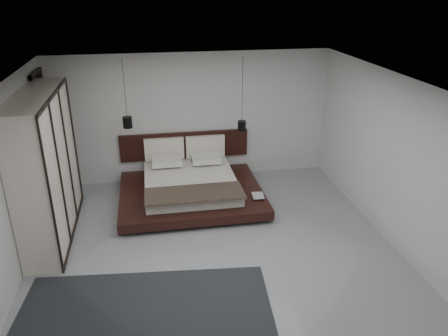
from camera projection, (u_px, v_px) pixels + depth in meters
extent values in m
plane|color=gray|center=(215.00, 248.00, 7.33)|extent=(6.00, 6.00, 0.00)
plane|color=white|center=(213.00, 83.00, 6.23)|extent=(6.00, 6.00, 0.00)
plane|color=silver|center=(193.00, 118.00, 9.49)|extent=(6.00, 0.00, 6.00)
plane|color=silver|center=(264.00, 301.00, 4.07)|extent=(6.00, 0.00, 6.00)
plane|color=silver|center=(9.00, 187.00, 6.30)|extent=(0.00, 6.00, 6.00)
plane|color=silver|center=(392.00, 160.00, 7.26)|extent=(0.00, 6.00, 6.00)
cube|color=black|center=(46.00, 138.00, 8.56)|extent=(0.05, 0.90, 2.60)
cube|color=black|center=(191.00, 200.00, 8.87)|extent=(2.22, 1.81, 0.08)
cube|color=black|center=(191.00, 194.00, 8.82)|extent=(2.82, 2.32, 0.18)
cube|color=silver|center=(190.00, 182.00, 8.85)|extent=(1.81, 2.02, 0.22)
cube|color=black|center=(194.00, 194.00, 8.09)|extent=(1.83, 0.71, 0.05)
cube|color=silver|center=(167.00, 162.00, 9.42)|extent=(0.62, 0.40, 0.12)
cube|color=silver|center=(205.00, 159.00, 9.56)|extent=(0.62, 0.40, 0.12)
cube|color=silver|center=(167.00, 162.00, 9.27)|extent=(0.62, 0.40, 0.12)
cube|color=silver|center=(206.00, 159.00, 9.41)|extent=(0.62, 0.40, 0.12)
cube|color=black|center=(185.00, 145.00, 9.67)|extent=(2.82, 0.08, 0.60)
cube|color=silver|center=(164.00, 149.00, 9.52)|extent=(0.86, 0.10, 0.50)
cube|color=silver|center=(205.00, 147.00, 9.67)|extent=(0.86, 0.10, 0.50)
imported|color=#99724C|center=(253.00, 196.00, 8.51)|extent=(0.25, 0.31, 0.03)
imported|color=#99724C|center=(252.00, 196.00, 8.47)|extent=(0.24, 0.31, 0.02)
cylinder|color=black|center=(124.00, 89.00, 8.36)|extent=(0.01, 0.01, 1.12)
cylinder|color=black|center=(128.00, 122.00, 8.62)|extent=(0.18, 0.18, 0.22)
cylinder|color=#FFE0B2|center=(128.00, 127.00, 8.66)|extent=(0.14, 0.14, 0.01)
cylinder|color=black|center=(242.00, 89.00, 8.77)|extent=(0.01, 0.01, 1.33)
cylinder|color=black|center=(242.00, 126.00, 9.08)|extent=(0.17, 0.17, 0.21)
cylinder|color=#FFE0B2|center=(242.00, 130.00, 9.11)|extent=(0.13, 0.13, 0.01)
cube|color=silver|center=(46.00, 168.00, 7.32)|extent=(0.58, 2.51, 2.51)
cube|color=black|center=(53.00, 95.00, 6.88)|extent=(0.03, 2.51, 0.06)
cube|color=black|center=(74.00, 229.00, 7.86)|extent=(0.03, 2.51, 0.06)
cube|color=black|center=(51.00, 200.00, 6.23)|extent=(0.03, 0.05, 2.51)
cube|color=black|center=(61.00, 176.00, 6.99)|extent=(0.03, 0.05, 2.51)
cube|color=black|center=(68.00, 157.00, 7.75)|extent=(0.03, 0.05, 2.51)
cube|color=black|center=(75.00, 141.00, 8.51)|extent=(0.03, 0.05, 2.51)
cube|color=black|center=(143.00, 331.00, 5.60)|extent=(3.65, 2.77, 0.01)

